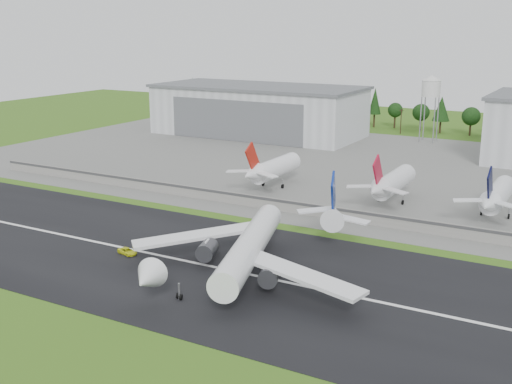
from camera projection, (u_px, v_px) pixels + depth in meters
The scene contains 14 objects.
ground at pixel (206, 288), 126.04m from camera, with size 600.00×600.00×0.00m, color #336117.
runway at pixel (232, 271), 134.47m from camera, with size 320.00×60.00×0.10m, color black.
runway_centerline at pixel (232, 271), 134.46m from camera, with size 220.00×1.00×0.02m, color white.
apron at pixel (393, 171), 227.33m from camera, with size 320.00×150.00×0.10m, color slate.
blast_fence at pixel (319, 211), 172.01m from camera, with size 240.00×0.61×3.50m.
hangar_west at pixel (258, 110), 300.23m from camera, with size 97.00×44.00×23.20m.
water_tower at pixel (431, 86), 278.42m from camera, with size 8.40×8.40×29.40m.
utility_poles at pixel (447, 138), 294.88m from camera, with size 230.00×3.00×12.00m, color black, non-canonical shape.
treeline at pixel (454, 133), 307.55m from camera, with size 320.00×16.00×22.00m, color black, non-canonical shape.
main_airliner at pixel (248, 253), 130.96m from camera, with size 54.61×57.95×18.17m.
ground_vehicle at pixel (127, 251), 144.02m from camera, with size 2.34×5.07×1.41m, color yellow.
parked_jet_red_a at pixel (271, 169), 201.56m from camera, with size 7.36×31.29×16.83m.
parked_jet_red_b at pixel (390, 183), 183.21m from camera, with size 7.36×31.29×16.82m.
parked_jet_navy at pixel (496, 196), 169.58m from camera, with size 7.36×31.29×16.71m.
Camera 1 is at (66.00, -97.44, 49.89)m, focal length 45.00 mm.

